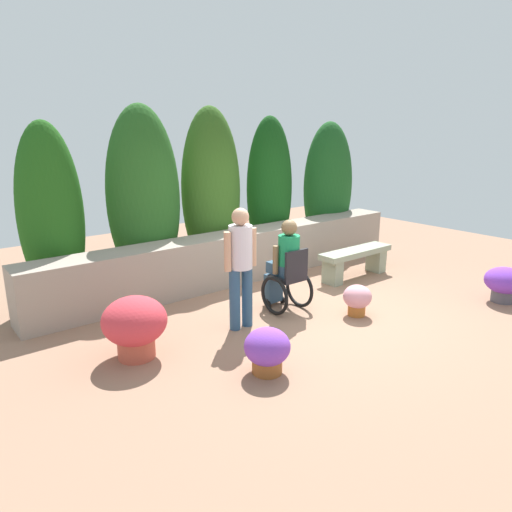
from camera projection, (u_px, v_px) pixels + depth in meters
The scene contains 10 objects.
ground_plane at pixel (316, 312), 6.65m from camera, with size 13.69×13.69×0.00m, color #936C55.
stone_retaining_wall at pixel (237, 256), 7.96m from camera, with size 7.05×0.59×0.84m, color gray.
hedge_backdrop at pixel (220, 194), 8.31m from camera, with size 6.61×0.99×2.91m.
stone_bench at pixel (356, 259), 8.11m from camera, with size 1.52×0.37×0.51m.
person_in_wheelchair at pixel (286, 268), 6.57m from camera, with size 0.53×0.66×1.33m.
person_standing_companion at pixel (241, 261), 5.90m from camera, with size 0.49×0.30×1.59m.
flower_pot_purple_near at pixel (357, 299), 6.47m from camera, with size 0.40×0.40×0.44m.
flower_pot_terracotta_by_wall at pixel (267, 350), 4.94m from camera, with size 0.50×0.50×0.50m.
flower_pot_red_accent at pixel (135, 325), 5.24m from camera, with size 0.73×0.73×0.72m.
flower_pot_small_foreground at pixel (505, 283), 6.97m from camera, with size 0.58×0.58×0.53m.
Camera 1 is at (-4.53, -4.32, 2.53)m, focal length 32.65 mm.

